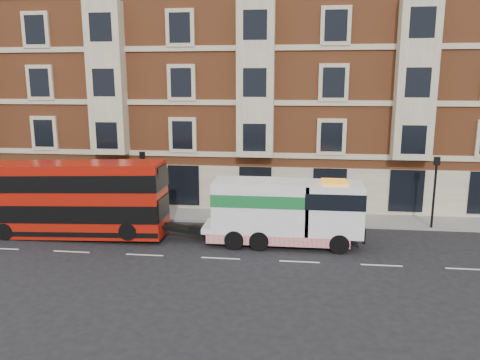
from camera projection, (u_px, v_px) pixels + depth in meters
The scene contains 8 objects.
ground at pixel (221, 258), 23.84m from camera, with size 120.00×120.00×0.00m, color black.
sidewalk at pixel (238, 216), 31.12m from camera, with size 90.00×3.00×0.15m, color slate.
victorian_terrace at pixel (256, 66), 36.32m from camera, with size 45.00×12.00×20.40m.
lamp_post_west at pixel (143, 180), 30.02m from camera, with size 0.35×0.15×4.35m.
lamp_post_east at pixel (435, 187), 27.94m from camera, with size 0.35×0.15×4.35m.
double_decker_bus at pixel (72, 198), 26.84m from camera, with size 10.73×2.46×4.34m.
tow_truck at pixel (283, 211), 25.53m from camera, with size 8.59×2.54×3.58m.
pedestrian at pixel (130, 204), 30.58m from camera, with size 0.64×0.42×1.75m, color #171F2F.
Camera 1 is at (3.65, -22.25, 8.76)m, focal length 35.00 mm.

